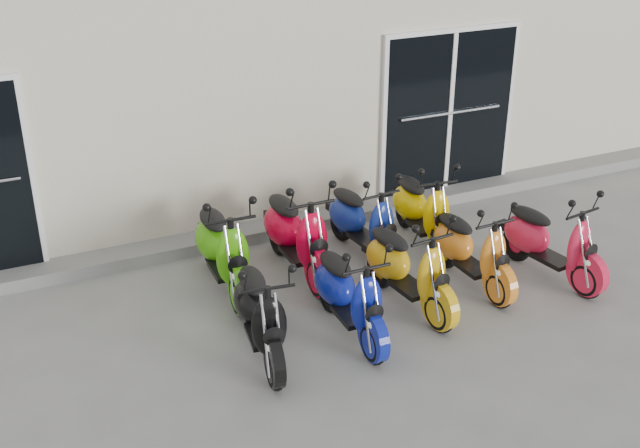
# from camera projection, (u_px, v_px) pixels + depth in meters

# --- Properties ---
(ground) EXTENTS (80.00, 80.00, 0.00)m
(ground) POSITION_uv_depth(u_px,v_px,m) (344.00, 311.00, 8.38)
(ground) COLOR gray
(ground) RESTS_ON ground
(building) EXTENTS (14.00, 6.00, 3.20)m
(building) POSITION_uv_depth(u_px,v_px,m) (192.00, 52.00, 11.95)
(building) COLOR beige
(building) RESTS_ON ground
(front_step) EXTENTS (14.00, 0.40, 0.15)m
(front_step) POSITION_uv_depth(u_px,v_px,m) (273.00, 228.00, 10.00)
(front_step) COLOR gray
(front_step) RESTS_ON ground
(door_right) EXTENTS (2.02, 0.08, 2.22)m
(door_right) POSITION_uv_depth(u_px,v_px,m) (449.00, 107.00, 10.59)
(door_right) COLOR black
(door_right) RESTS_ON front_step
(scooter_front_black) EXTENTS (0.78, 1.61, 1.14)m
(scooter_front_black) POSITION_uv_depth(u_px,v_px,m) (260.00, 303.00, 7.42)
(scooter_front_black) COLOR black
(scooter_front_black) RESTS_ON ground
(scooter_front_blue) EXTENTS (0.59, 1.54, 1.13)m
(scooter_front_blue) POSITION_uv_depth(u_px,v_px,m) (350.00, 285.00, 7.75)
(scooter_front_blue) COLOR #0E1B93
(scooter_front_blue) RESTS_ON ground
(scooter_front_orange_a) EXTENTS (0.73, 1.63, 1.17)m
(scooter_front_orange_a) POSITION_uv_depth(u_px,v_px,m) (409.00, 258.00, 8.21)
(scooter_front_orange_a) COLOR gold
(scooter_front_orange_a) RESTS_ON ground
(scooter_front_orange_b) EXTENTS (0.59, 1.52, 1.11)m
(scooter_front_orange_b) POSITION_uv_depth(u_px,v_px,m) (473.00, 240.00, 8.64)
(scooter_front_orange_b) COLOR orange
(scooter_front_orange_b) RESTS_ON ground
(scooter_front_red) EXTENTS (0.80, 1.62, 1.14)m
(scooter_front_red) POSITION_uv_depth(u_px,v_px,m) (552.00, 231.00, 8.79)
(scooter_front_red) COLOR red
(scooter_front_red) RESTS_ON ground
(scooter_back_green) EXTENTS (0.69, 1.70, 1.24)m
(scooter_back_green) POSITION_uv_depth(u_px,v_px,m) (222.00, 238.00, 8.53)
(scooter_back_green) COLOR #46B00D
(scooter_back_green) RESTS_ON ground
(scooter_back_red) EXTENTS (0.63, 1.71, 1.26)m
(scooter_back_red) POSITION_uv_depth(u_px,v_px,m) (296.00, 224.00, 8.84)
(scooter_back_red) COLOR red
(scooter_back_red) RESTS_ON ground
(scooter_back_blue) EXTENTS (0.71, 1.58, 1.13)m
(scooter_back_blue) POSITION_uv_depth(u_px,v_px,m) (363.00, 212.00, 9.27)
(scooter_back_blue) COLOR navy
(scooter_back_blue) RESTS_ON ground
(scooter_back_yellow) EXTENTS (0.73, 1.61, 1.15)m
(scooter_back_yellow) POSITION_uv_depth(u_px,v_px,m) (423.00, 200.00, 9.55)
(scooter_back_yellow) COLOR #FCCB00
(scooter_back_yellow) RESTS_ON ground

